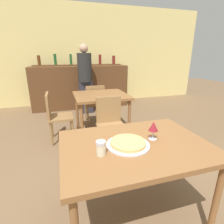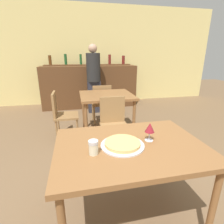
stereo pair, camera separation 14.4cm
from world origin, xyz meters
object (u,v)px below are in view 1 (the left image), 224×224
(cheese_shaker, at_px, (101,148))
(person_standing, at_px, (85,77))
(chair_far_side_left, at_px, (56,114))
(wine_glass, at_px, (153,127))
(chair_far_side_back, at_px, (95,102))
(pizza_tray, at_px, (128,144))
(chair_far_side_front, at_px, (110,122))

(cheese_shaker, relative_size, person_standing, 0.06)
(chair_far_side_left, bearing_deg, wine_glass, -154.10)
(person_standing, relative_size, wine_glass, 10.58)
(cheese_shaker, distance_m, wine_glass, 0.50)
(chair_far_side_back, height_order, cheese_shaker, cheese_shaker)
(chair_far_side_back, height_order, pizza_tray, chair_far_side_back)
(chair_far_side_left, relative_size, cheese_shaker, 7.86)
(chair_far_side_left, height_order, pizza_tray, chair_far_side_left)
(chair_far_side_front, bearing_deg, person_standing, 91.75)
(chair_far_side_back, bearing_deg, chair_far_side_left, 37.36)
(chair_far_side_front, bearing_deg, pizza_tray, -99.35)
(cheese_shaker, bearing_deg, chair_far_side_front, 70.84)
(cheese_shaker, distance_m, person_standing, 3.28)
(person_standing, height_order, wine_glass, person_standing)
(cheese_shaker, bearing_deg, chair_far_side_left, 100.91)
(chair_far_side_back, xyz_separation_m, cheese_shaker, (-0.43, -2.43, 0.31))
(pizza_tray, xyz_separation_m, cheese_shaker, (-0.24, -0.07, 0.04))
(chair_far_side_left, distance_m, pizza_tray, 1.88)
(chair_far_side_left, xyz_separation_m, person_standing, (0.72, 1.43, 0.42))
(chair_far_side_front, xyz_separation_m, chair_far_side_back, (0.00, 1.20, 0.00))
(chair_far_side_left, bearing_deg, pizza_tray, -161.46)
(chair_far_side_front, relative_size, cheese_shaker, 7.86)
(chair_far_side_back, relative_size, pizza_tray, 2.44)
(chair_far_side_front, distance_m, cheese_shaker, 1.34)
(chair_far_side_front, distance_m, chair_far_side_left, 0.98)
(cheese_shaker, bearing_deg, person_standing, 83.57)
(chair_far_side_left, bearing_deg, person_standing, -26.78)
(pizza_tray, bearing_deg, chair_far_side_left, 108.54)
(chair_far_side_front, height_order, pizza_tray, chair_far_side_front)
(chair_far_side_back, distance_m, chair_far_side_left, 0.98)
(chair_far_side_front, xyz_separation_m, pizza_tray, (-0.19, -1.16, 0.27))
(chair_far_side_front, relative_size, person_standing, 0.50)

